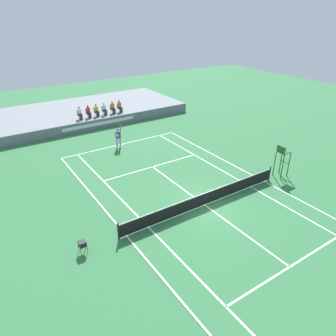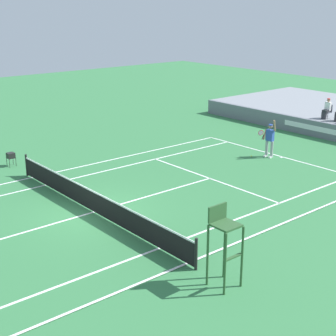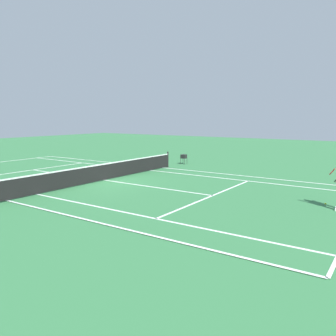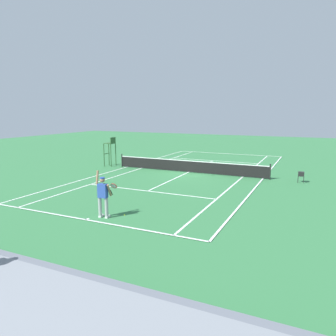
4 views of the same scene
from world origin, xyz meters
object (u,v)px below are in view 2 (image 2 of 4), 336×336
Objects in this scene: ball_hopper at (11,155)px; spectator_seated_0 at (327,109)px; umpire_chair at (224,236)px; tennis_player at (269,139)px; tennis_ball at (251,156)px.

spectator_seated_0 is at bearing 70.55° from ball_hopper.
tennis_player is at bearing 123.89° from umpire_chair.
tennis_ball is at bearing 57.71° from ball_hopper.
umpire_chair is at bearing -64.49° from spectator_seated_0.
umpire_chair is 3.49× the size of ball_hopper.
ball_hopper is at bearing 179.78° from umpire_chair.
tennis_ball is (0.36, -7.36, -1.58)m from spectator_seated_0.
ball_hopper is at bearing -122.29° from tennis_ball.
tennis_player is 13.65m from umpire_chair.
tennis_ball is 13.59m from umpire_chair.
spectator_seated_0 reaches higher than ball_hopper.
spectator_seated_0 is 6.84m from tennis_player.
spectator_seated_0 is 20.01m from umpire_chair.
tennis_player reaches higher than ball_hopper.
tennis_player is 1.32m from tennis_ball.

